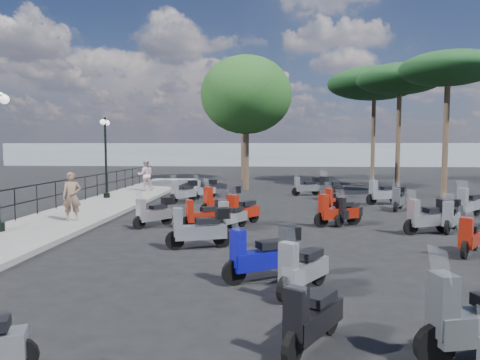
# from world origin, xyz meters

# --- Properties ---
(ground) EXTENTS (120.00, 120.00, 0.00)m
(ground) POSITION_xyz_m (0.00, 0.00, 0.00)
(ground) COLOR black
(ground) RESTS_ON ground
(sidewalk) EXTENTS (3.00, 30.00, 0.15)m
(sidewalk) POSITION_xyz_m (-6.50, 3.00, 0.07)
(sidewalk) COLOR #615F5C
(sidewalk) RESTS_ON ground
(railing) EXTENTS (0.04, 26.04, 1.10)m
(railing) POSITION_xyz_m (-7.80, 2.80, 0.90)
(railing) COLOR black
(railing) RESTS_ON sidewalk
(lamp_post_2) EXTENTS (0.41, 1.12, 3.84)m
(lamp_post_2) POSITION_xyz_m (-7.18, 5.84, 2.34)
(lamp_post_2) COLOR black
(lamp_post_2) RESTS_ON sidewalk
(woman) EXTENTS (0.69, 0.56, 1.63)m
(woman) POSITION_xyz_m (-5.90, -0.50, 0.97)
(woman) COLOR brown
(woman) RESTS_ON sidewalk
(pedestrian_far) EXTENTS (1.04, 0.93, 1.75)m
(pedestrian_far) POSITION_xyz_m (-6.24, 9.20, 1.03)
(pedestrian_far) COLOR beige
(pedestrian_far) RESTS_ON sidewalk
(scooter_1) EXTENTS (1.66, 0.78, 1.36)m
(scooter_1) POSITION_xyz_m (-1.15, -3.42, 0.51)
(scooter_1) COLOR black
(scooter_1) RESTS_ON ground
(scooter_2) EXTENTS (1.08, 1.29, 1.22)m
(scooter_2) POSITION_xyz_m (-3.11, -0.59, 0.46)
(scooter_2) COLOR black
(scooter_2) RESTS_ON ground
(scooter_3) EXTENTS (1.12, 1.44, 1.33)m
(scooter_3) POSITION_xyz_m (-3.34, 5.38, 0.50)
(scooter_3) COLOR black
(scooter_3) RESTS_ON ground
(scooter_4) EXTENTS (1.12, 1.24, 1.21)m
(scooter_4) POSITION_xyz_m (-2.59, 7.06, 0.46)
(scooter_4) COLOR black
(scooter_4) RESTS_ON ground
(scooter_5) EXTENTS (0.90, 1.31, 1.19)m
(scooter_5) POSITION_xyz_m (1.19, -8.75, 0.41)
(scooter_5) COLOR black
(scooter_5) RESTS_ON ground
(scooter_6) EXTENTS (1.02, 1.38, 1.29)m
(scooter_6) POSITION_xyz_m (1.22, -6.65, 0.45)
(scooter_6) COLOR black
(scooter_6) RESTS_ON ground
(scooter_7) EXTENTS (0.88, 1.33, 1.19)m
(scooter_7) POSITION_xyz_m (-0.54, -0.86, 0.41)
(scooter_7) COLOR black
(scooter_7) RESTS_ON ground
(scooter_8) EXTENTS (1.41, 0.81, 1.20)m
(scooter_8) POSITION_xyz_m (-1.43, -0.74, 0.45)
(scooter_8) COLOR black
(scooter_8) RESTS_ON ground
(scooter_9) EXTENTS (1.48, 1.25, 1.41)m
(scooter_9) POSITION_xyz_m (-1.21, 2.05, 0.53)
(scooter_9) COLOR black
(scooter_9) RESTS_ON ground
(scooter_11) EXTENTS (1.54, 1.01, 1.35)m
(scooter_11) POSITION_xyz_m (0.52, -5.95, 0.51)
(scooter_11) COLOR black
(scooter_11) RESTS_ON ground
(scooter_12) EXTENTS (1.62, 0.88, 1.37)m
(scooter_12) POSITION_xyz_m (2.85, -0.08, 0.48)
(scooter_12) COLOR black
(scooter_12) RESTS_ON ground
(scooter_13) EXTENTS (1.07, 1.48, 1.37)m
(scooter_13) POSITION_xyz_m (-0.25, -0.15, 0.47)
(scooter_13) COLOR black
(scooter_13) RESTS_ON ground
(scooter_14) EXTENTS (0.95, 1.33, 1.20)m
(scooter_14) POSITION_xyz_m (3.28, 3.45, 0.45)
(scooter_14) COLOR black
(scooter_14) RESTS_ON ground
(scooter_15) EXTENTS (1.33, 1.42, 1.46)m
(scooter_15) POSITION_xyz_m (3.71, 7.39, 0.51)
(scooter_15) COLOR black
(scooter_15) RESTS_ON ground
(scooter_17) EXTENTS (1.00, 1.31, 1.23)m
(scooter_17) POSITION_xyz_m (5.50, -3.61, 0.43)
(scooter_17) COLOR black
(scooter_17) RESTS_ON ground
(scooter_18) EXTENTS (1.10, 1.22, 1.23)m
(scooter_18) POSITION_xyz_m (3.27, 0.16, 0.43)
(scooter_18) COLOR black
(scooter_18) RESTS_ON ground
(scooter_19) EXTENTS (1.60, 0.88, 1.35)m
(scooter_19) POSITION_xyz_m (5.41, -1.11, 0.51)
(scooter_19) COLOR black
(scooter_19) RESTS_ON ground
(scooter_20) EXTENTS (0.87, 1.42, 1.23)m
(scooter_20) POSITION_xyz_m (5.93, 3.62, 0.46)
(scooter_20) COLOR black
(scooter_20) RESTS_ON ground
(scooter_21) EXTENTS (1.56, 0.75, 1.29)m
(scooter_21) POSITION_xyz_m (2.62, 8.59, 0.48)
(scooter_21) COLOR black
(scooter_21) RESTS_ON ground
(scooter_24) EXTENTS (0.98, 1.39, 1.25)m
(scooter_24) POSITION_xyz_m (6.23, -0.74, 0.47)
(scooter_24) COLOR black
(scooter_24) RESTS_ON ground
(scooter_25) EXTENTS (1.40, 1.26, 1.41)m
(scooter_25) POSITION_xyz_m (8.00, 2.03, 0.49)
(scooter_25) COLOR black
(scooter_25) RESTS_ON ground
(scooter_26) EXTENTS (1.68, 0.90, 1.42)m
(scooter_26) POSITION_xyz_m (5.75, 5.38, 0.49)
(scooter_26) COLOR black
(scooter_26) RESTS_ON ground
(broadleaf_tree) EXTENTS (5.40, 5.40, 7.93)m
(broadleaf_tree) POSITION_xyz_m (-0.73, 11.25, 5.62)
(broadleaf_tree) COLOR #38281E
(broadleaf_tree) RESTS_ON ground
(pine_0) EXTENTS (6.66, 6.66, 8.24)m
(pine_0) POSITION_xyz_m (8.09, 17.20, 7.05)
(pine_0) COLOR #38281E
(pine_0) RESTS_ON ground
(pine_1) EXTENTS (5.34, 5.34, 7.70)m
(pine_1) POSITION_xyz_m (8.70, 13.31, 6.73)
(pine_1) COLOR #38281E
(pine_1) RESTS_ON ground
(pine_2) EXTENTS (5.92, 5.92, 8.45)m
(pine_2) POSITION_xyz_m (-1.38, 18.64, 7.39)
(pine_2) COLOR #38281E
(pine_2) RESTS_ON ground
(pine_3) EXTENTS (4.83, 4.83, 7.35)m
(pine_3) POSITION_xyz_m (9.58, 8.27, 6.46)
(pine_3) COLOR #38281E
(pine_3) RESTS_ON ground
(distant_hills) EXTENTS (70.00, 8.00, 3.00)m
(distant_hills) POSITION_xyz_m (0.00, 45.00, 1.50)
(distant_hills) COLOR gray
(distant_hills) RESTS_ON ground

